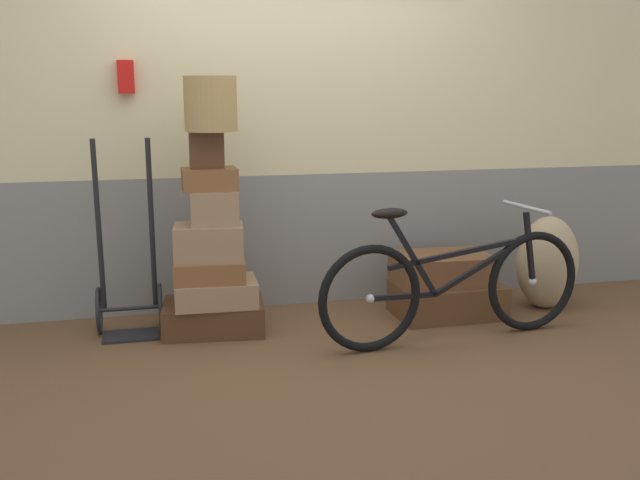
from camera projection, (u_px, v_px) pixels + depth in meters
ground at (313, 345)px, 4.31m from camera, size 8.46×5.20×0.06m
station_building at (286, 91)px, 4.81m from camera, size 6.46×0.74×2.92m
suitcase_0 at (214, 316)px, 4.45m from camera, size 0.65×0.48×0.19m
suitcase_1 at (216, 292)px, 4.37m from camera, size 0.51×0.37×0.15m
suitcase_2 at (210, 270)px, 4.34m from camera, size 0.45×0.35×0.13m
suitcase_3 at (209, 242)px, 4.32m from camera, size 0.44×0.32×0.21m
suitcase_4 at (215, 208)px, 4.27m from camera, size 0.30×0.22×0.21m
suitcase_5 at (209, 179)px, 4.26m from camera, size 0.33×0.23×0.13m
suitcase_6 at (206, 150)px, 4.23m from camera, size 0.20×0.15×0.22m
suitcase_7 at (447, 299)px, 4.75m from camera, size 0.70×0.46×0.22m
suitcase_8 at (442, 268)px, 4.74m from camera, size 0.66×0.46×0.19m
wicker_basket at (211, 104)px, 4.16m from camera, size 0.31×0.31×0.32m
luggage_trolley at (129, 289)px, 4.39m from camera, size 0.39×0.37×1.20m
burlap_sack at (547, 262)px, 4.88m from camera, size 0.43×0.36×0.64m
bicycle at (454, 286)px, 4.23m from camera, size 1.72×0.46×0.83m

